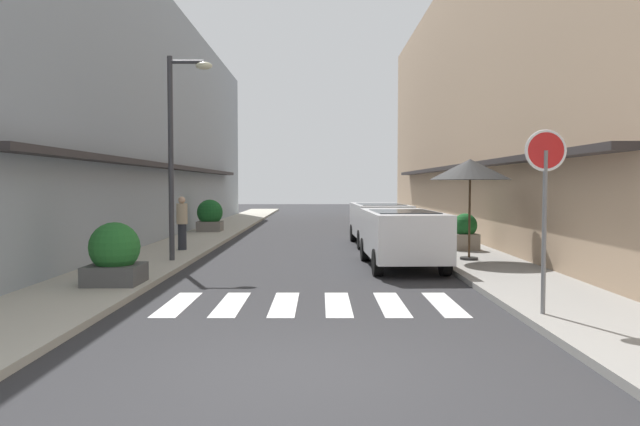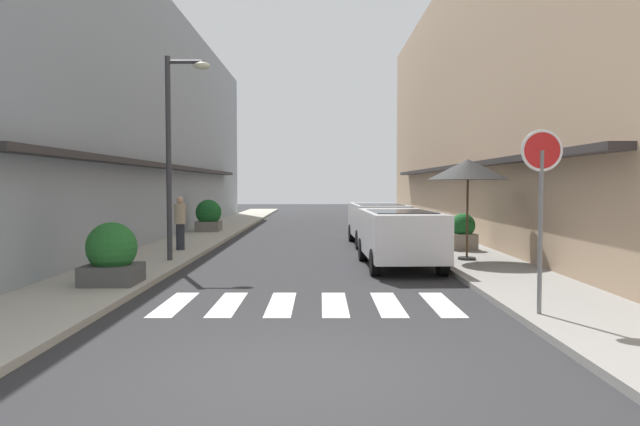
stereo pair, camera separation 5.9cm
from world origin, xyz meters
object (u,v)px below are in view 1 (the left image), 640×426
object	(u,v)px
planter_corner	(114,255)
planter_midblock	(465,232)
parked_car_mid	(379,219)
parked_car_near	(401,232)
street_lamp	(177,136)
pedestrian_walking_near	(182,222)
round_street_sign	(545,173)
cafe_umbrella	(470,170)
planter_far	(210,216)

from	to	relation	value
planter_corner	planter_midblock	bearing A→B (deg)	36.03
planter_midblock	parked_car_mid	bearing A→B (deg)	133.23
parked_car_near	street_lamp	world-z (taller)	street_lamp
street_lamp	planter_midblock	bearing A→B (deg)	17.09
pedestrian_walking_near	round_street_sign	bearing A→B (deg)	-134.72
cafe_umbrella	planter_midblock	world-z (taller)	cafe_umbrella
street_lamp	parked_car_near	bearing A→B (deg)	-5.80
parked_car_near	planter_far	size ratio (longest dim) A/B	3.10
cafe_umbrella	pedestrian_walking_near	bearing A→B (deg)	163.87
parked_car_near	street_lamp	xyz separation A→B (m)	(-5.86, 0.60, 2.49)
parked_car_near	planter_far	bearing A→B (deg)	123.26
round_street_sign	planter_far	distance (m)	18.46
street_lamp	pedestrian_walking_near	bearing A→B (deg)	101.30
street_lamp	planter_far	size ratio (longest dim) A/B	3.92
round_street_sign	planter_far	xyz separation A→B (m)	(-8.27, 16.44, -1.53)
pedestrian_walking_near	planter_midblock	bearing A→B (deg)	-85.24
street_lamp	planter_midblock	size ratio (longest dim) A/B	4.77
parked_car_near	street_lamp	distance (m)	6.40
planter_corner	parked_car_near	bearing A→B (deg)	26.79
planter_midblock	street_lamp	bearing A→B (deg)	-162.91
planter_midblock	planter_far	size ratio (longest dim) A/B	0.82
parked_car_mid	cafe_umbrella	world-z (taller)	cafe_umbrella
planter_corner	planter_far	bearing A→B (deg)	92.59
round_street_sign	planter_far	world-z (taller)	round_street_sign
parked_car_near	planter_midblock	bearing A→B (deg)	52.65
street_lamp	planter_far	distance (m)	10.30
parked_car_mid	cafe_umbrella	xyz separation A→B (m)	(1.92, -4.94, 1.61)
round_street_sign	planter_corner	world-z (taller)	round_street_sign
parked_car_mid	planter_far	xyz separation A→B (m)	(-6.89, 4.82, -0.13)
cafe_umbrella	planter_midblock	bearing A→B (deg)	78.79
street_lamp	planter_corner	world-z (taller)	street_lamp
parked_car_near	planter_corner	world-z (taller)	parked_car_near
planter_corner	pedestrian_walking_near	bearing A→B (deg)	90.94
round_street_sign	pedestrian_walking_near	world-z (taller)	round_street_sign
parked_car_mid	round_street_sign	size ratio (longest dim) A/B	1.50
parked_car_mid	planter_corner	xyz separation A→B (m)	(-6.27, -8.84, -0.22)
parked_car_near	pedestrian_walking_near	world-z (taller)	pedestrian_walking_near
cafe_umbrella	planter_midblock	distance (m)	3.07
pedestrian_walking_near	street_lamp	bearing A→B (deg)	-163.93
planter_midblock	pedestrian_walking_near	world-z (taller)	pedestrian_walking_near
round_street_sign	parked_car_near	bearing A→B (deg)	103.10
parked_car_near	cafe_umbrella	xyz separation A→B (m)	(1.92, 0.74, 1.61)
planter_far	cafe_umbrella	bearing A→B (deg)	-47.96
planter_corner	round_street_sign	bearing A→B (deg)	-19.93
street_lamp	planter_corner	xyz separation A→B (m)	(-0.40, -3.76, -2.71)
parked_car_near	planter_far	world-z (taller)	planter_far
street_lamp	cafe_umbrella	size ratio (longest dim) A/B	2.00
street_lamp	planter_corner	size ratio (longest dim) A/B	4.29
street_lamp	planter_midblock	xyz separation A→B (m)	(8.25, 2.54, -2.75)
planter_corner	pedestrian_walking_near	size ratio (longest dim) A/B	0.76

